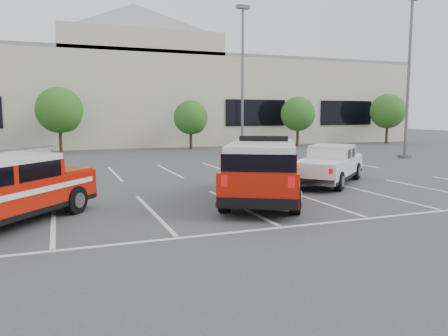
# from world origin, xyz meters

# --- Properties ---
(ground) EXTENTS (120.00, 120.00, 0.00)m
(ground) POSITION_xyz_m (0.00, 0.00, 0.00)
(ground) COLOR #3C3C3F
(ground) RESTS_ON ground
(stall_markings) EXTENTS (23.00, 15.00, 0.01)m
(stall_markings) POSITION_xyz_m (0.00, 4.50, 0.01)
(stall_markings) COLOR silver
(stall_markings) RESTS_ON ground
(convention_building) EXTENTS (60.00, 16.99, 13.20)m
(convention_building) POSITION_xyz_m (0.18, 31.86, 4.72)
(convention_building) COLOR beige
(convention_building) RESTS_ON ground
(tree_mid_left) EXTENTS (3.37, 3.37, 4.85)m
(tree_mid_left) POSITION_xyz_m (-4.91, 22.05, 3.04)
(tree_mid_left) COLOR #3F2B19
(tree_mid_left) RESTS_ON ground
(tree_mid_right) EXTENTS (2.77, 2.77, 3.99)m
(tree_mid_right) POSITION_xyz_m (5.09, 22.05, 2.50)
(tree_mid_right) COLOR #3F2B19
(tree_mid_right) RESTS_ON ground
(tree_right) EXTENTS (3.07, 3.07, 4.42)m
(tree_right) POSITION_xyz_m (15.09, 22.05, 2.77)
(tree_right) COLOR #3F2B19
(tree_right) RESTS_ON ground
(tree_far_right) EXTENTS (3.37, 3.37, 4.85)m
(tree_far_right) POSITION_xyz_m (25.09, 22.05, 3.04)
(tree_far_right) COLOR #3F2B19
(tree_far_right) RESTS_ON ground
(light_pole_mid) EXTENTS (0.90, 0.60, 10.24)m
(light_pole_mid) POSITION_xyz_m (7.00, 16.00, 5.19)
(light_pole_mid) COLOR #59595E
(light_pole_mid) RESTS_ON ground
(light_pole_right) EXTENTS (0.90, 0.60, 10.24)m
(light_pole_right) POSITION_xyz_m (16.00, 10.00, 5.19)
(light_pole_right) COLOR #59595E
(light_pole_right) RESTS_ON ground
(fire_chief_suv) EXTENTS (4.81, 6.34, 2.12)m
(fire_chief_suv) POSITION_xyz_m (1.03, 0.41, 0.87)
(fire_chief_suv) COLOR #B01608
(fire_chief_suv) RESTS_ON ground
(white_pickup) EXTENTS (5.00, 4.72, 1.57)m
(white_pickup) POSITION_xyz_m (5.25, 2.82, 0.63)
(white_pickup) COLOR silver
(white_pickup) RESTS_ON ground
(ladder_suv) EXTENTS (4.81, 5.25, 2.03)m
(ladder_suv) POSITION_xyz_m (-6.63, -0.11, 0.81)
(ladder_suv) COLOR #B01608
(ladder_suv) RESTS_ON ground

